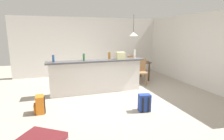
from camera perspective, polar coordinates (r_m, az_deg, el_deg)
name	(u,v)px	position (r m, az deg, el deg)	size (l,w,h in m)	color
ground_plane	(114,96)	(5.58, 0.48, -8.09)	(13.00, 13.00, 0.05)	#ADA393
wall_back	(92,46)	(8.23, -6.23, 7.36)	(6.60, 0.10, 2.50)	silver
wall_right	(193,50)	(7.10, 23.87, 5.74)	(0.10, 6.00, 2.50)	silver
partition_half_wall	(97,78)	(5.66, -4.73, -2.36)	(2.80, 0.20, 0.99)	silver
bar_countertop	(97,61)	(5.56, -4.82, 2.85)	(2.96, 0.40, 0.05)	#4C4C51
bottle_blue	(53,59)	(5.39, -17.82, 3.43)	(0.06, 0.06, 0.21)	#284C89
bottle_green	(84,57)	(5.47, -8.77, 3.99)	(0.06, 0.06, 0.21)	#2D6B38
bottle_amber	(109,56)	(5.74, -0.82, 4.50)	(0.07, 0.07, 0.21)	#9E661E
bottle_white	(135,54)	(5.91, 7.09, 4.96)	(0.06, 0.06, 0.28)	silver
grocery_bag	(121,56)	(5.75, 2.69, 4.53)	(0.26, 0.18, 0.22)	beige
dining_table	(134,64)	(7.24, 6.85, 1.94)	(1.10, 0.80, 0.74)	#4C331E
dining_chair_near_partition	(141,70)	(6.76, 8.96, 0.04)	(0.48, 0.48, 0.93)	#9E754C
dining_chair_far_side	(130,65)	(7.76, 5.78, 1.63)	(0.44, 0.44, 0.93)	#9E754C
pendant_lamp	(133,34)	(7.02, 6.71, 11.08)	(0.34, 0.34, 0.82)	black
backpack_orange	(40,105)	(4.67, -21.63, -10.08)	(0.26, 0.29, 0.42)	orange
backpack_blue	(144,103)	(4.53, 10.04, -10.07)	(0.30, 0.28, 0.42)	#233D93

